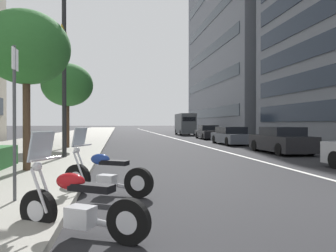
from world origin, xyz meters
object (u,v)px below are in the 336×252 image
parking_sign_by_curb (15,108)px  car_far_down_avenue (208,132)px  delivery_van_ahead (185,124)px  car_mid_block_traffic (281,141)px  street_tree_mid_sidewalk (26,48)px  street_tree_far_plaza (67,85)px  motorcycle_nearest_camera (105,175)px  street_lamp_with_banners (73,48)px  motorcycle_under_tarp (78,206)px  car_following_behind (231,136)px

parking_sign_by_curb → car_far_down_avenue: bearing=-23.9°
delivery_van_ahead → car_mid_block_traffic: bearing=-179.3°
street_tree_mid_sidewalk → street_tree_far_plaza: bearing=1.1°
delivery_van_ahead → motorcycle_nearest_camera: bearing=167.0°
motorcycle_nearest_camera → street_lamp_with_banners: (6.87, 1.59, 4.36)m
motorcycle_under_tarp → street_lamp_with_banners: bearing=-51.6°
motorcycle_nearest_camera → street_tree_mid_sidewalk: bearing=-22.2°
car_following_behind → street_tree_mid_sidewalk: size_ratio=0.97×
car_following_behind → street_lamp_with_banners: street_lamp_with_banners is taller
car_far_down_avenue → parking_sign_by_curb: 26.87m
motorcycle_under_tarp → street_tree_far_plaza: bearing=-50.4°
motorcycle_nearest_camera → car_mid_block_traffic: 12.15m
car_mid_block_traffic → car_following_behind: size_ratio=0.91×
street_lamp_with_banners → car_following_behind: bearing=-50.1°
motorcycle_under_tarp → street_lamp_with_banners: 10.47m
delivery_van_ahead → parking_sign_by_curb: size_ratio=2.05×
car_far_down_avenue → street_tree_mid_sidewalk: size_ratio=0.96×
car_following_behind → car_mid_block_traffic: bearing=-178.4°
street_tree_far_plaza → street_tree_mid_sidewalk: bearing=-178.9°
motorcycle_under_tarp → delivery_van_ahead: 38.75m
car_mid_block_traffic → street_lamp_with_banners: size_ratio=0.56×
car_following_behind → street_tree_far_plaza: size_ratio=0.95×
motorcycle_under_tarp → motorcycle_nearest_camera: 2.56m
motorcycle_under_tarp → street_lamp_with_banners: street_lamp_with_banners is taller
motorcycle_under_tarp → street_tree_mid_sidewalk: size_ratio=0.39×
car_mid_block_traffic → street_lamp_with_banners: street_lamp_with_banners is taller
parking_sign_by_curb → car_mid_block_traffic: bearing=-48.2°
motorcycle_nearest_camera → parking_sign_by_curb: 2.31m
motorcycle_under_tarp → motorcycle_nearest_camera: motorcycle_nearest_camera is taller
car_following_behind → car_far_down_avenue: 8.23m
parking_sign_by_curb → street_tree_mid_sidewalk: street_tree_mid_sidewalk is taller
car_mid_block_traffic → car_following_behind: (7.05, 0.14, -0.02)m
delivery_van_ahead → parking_sign_by_curb: 37.50m
delivery_van_ahead → motorcycle_under_tarp: bearing=167.5°
motorcycle_under_tarp → delivery_van_ahead: delivery_van_ahead is taller
car_following_behind → street_tree_far_plaza: (-3.28, 11.29, 3.19)m
car_mid_block_traffic → car_following_behind: bearing=2.0°
car_mid_block_traffic → delivery_van_ahead: delivery_van_ahead is taller
motorcycle_under_tarp → car_far_down_avenue: motorcycle_under_tarp is taller
car_following_behind → car_far_down_avenue: bearing=-3.8°
street_tree_mid_sidewalk → motorcycle_nearest_camera: bearing=-141.4°
car_far_down_avenue → parking_sign_by_curb: (-24.54, 10.88, 1.20)m
motorcycle_nearest_camera → car_far_down_avenue: motorcycle_nearest_camera is taller
car_mid_block_traffic → street_tree_far_plaza: 12.44m
motorcycle_nearest_camera → street_tree_far_plaza: bearing=-48.7°
parking_sign_by_curb → street_tree_mid_sidewalk: bearing=12.3°
motorcycle_nearest_camera → car_following_behind: bearing=-90.2°
street_tree_far_plaza → car_mid_block_traffic: bearing=-108.3°
motorcycle_under_tarp → street_lamp_with_banners: (9.42, 1.32, 4.37)m
motorcycle_nearest_camera → car_far_down_avenue: 25.40m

